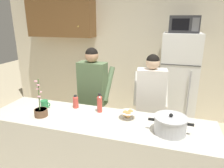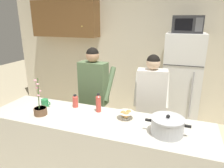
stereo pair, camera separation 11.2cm
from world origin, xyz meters
name	(u,v)px [view 1 (the left image)]	position (x,y,z in m)	size (l,w,h in m)	color
back_wall_unit	(124,48)	(-0.27, 2.26, 1.42)	(6.00, 0.48, 2.60)	beige
kitchen_island	(99,154)	(0.00, 0.00, 0.46)	(2.57, 0.68, 0.92)	silver
refrigerator	(178,82)	(0.88, 1.85, 0.89)	(0.64, 0.68, 1.78)	white
microwave	(184,24)	(0.88, 1.83, 1.92)	(0.48, 0.37, 0.28)	#2D2D30
person_near_pot	(93,89)	(-0.35, 0.71, 1.01)	(0.52, 0.44, 1.62)	black
person_by_sink	(151,97)	(0.50, 0.76, 0.97)	(0.52, 0.46, 1.56)	#726656
cooking_pot	(170,125)	(0.78, -0.05, 1.01)	(0.43, 0.32, 0.20)	silver
coffee_mug	(45,104)	(-0.76, 0.11, 0.97)	(0.13, 0.09, 0.10)	#2D8C4C
bread_bowl	(128,114)	(0.32, 0.12, 0.97)	(0.19, 0.19, 0.10)	white
bottle_near_edge	(100,103)	(-0.05, 0.19, 1.03)	(0.06, 0.06, 0.23)	#D84C3F
bottle_mid_counter	(76,102)	(-0.38, 0.22, 1.00)	(0.07, 0.07, 0.17)	#D84C3F
potted_orchid	(41,111)	(-0.66, -0.12, 0.99)	(0.15, 0.15, 0.44)	brown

